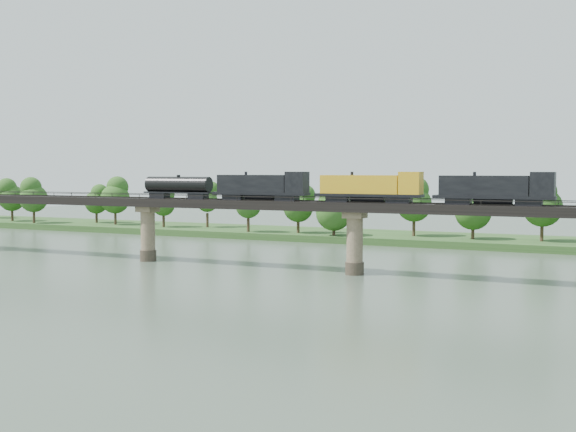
% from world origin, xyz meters
% --- Properties ---
extents(ground, '(400.00, 400.00, 0.00)m').
position_xyz_m(ground, '(0.00, 0.00, 0.00)').
color(ground, '#384739').
rests_on(ground, ground).
extents(far_bank, '(300.00, 24.00, 1.60)m').
position_xyz_m(far_bank, '(0.00, 85.00, 0.80)').
color(far_bank, '#25471C').
rests_on(far_bank, ground).
extents(bridge, '(236.00, 30.00, 11.50)m').
position_xyz_m(bridge, '(0.00, 30.00, 5.46)').
color(bridge, '#473A2D').
rests_on(bridge, ground).
extents(bridge_superstructure, '(220.00, 4.90, 0.75)m').
position_xyz_m(bridge_superstructure, '(0.00, 30.00, 11.79)').
color(bridge_superstructure, black).
rests_on(bridge_superstructure, bridge).
extents(far_treeline, '(289.06, 17.54, 13.60)m').
position_xyz_m(far_treeline, '(-8.21, 80.52, 8.83)').
color(far_treeline, '#382619').
rests_on(far_treeline, far_bank).
extents(freight_train, '(69.97, 2.73, 4.82)m').
position_xyz_m(freight_train, '(-4.00, 30.00, 13.80)').
color(freight_train, black).
rests_on(freight_train, bridge).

